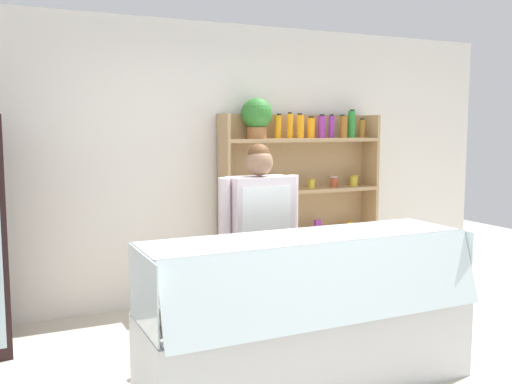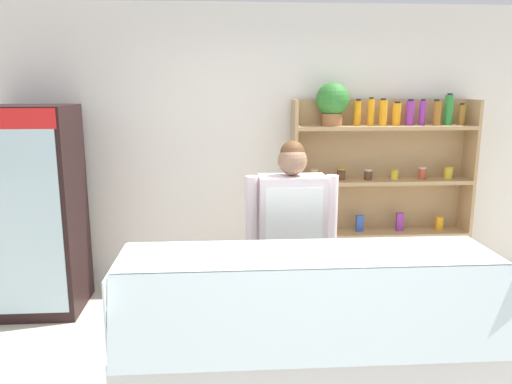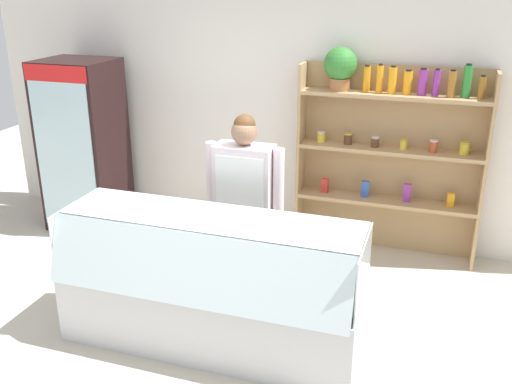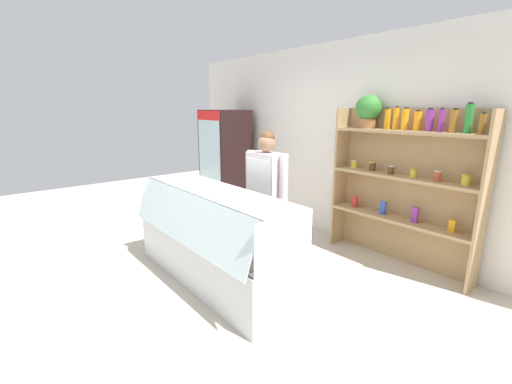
{
  "view_description": "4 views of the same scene",
  "coord_description": "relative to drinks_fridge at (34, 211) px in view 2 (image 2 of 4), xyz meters",
  "views": [
    {
      "loc": [
        -1.89,
        -3.07,
        1.7
      ],
      "look_at": [
        -0.13,
        0.67,
        1.23
      ],
      "focal_mm": 40.0,
      "sensor_mm": 36.0,
      "label": 1
    },
    {
      "loc": [
        -0.53,
        -2.64,
        1.95
      ],
      "look_at": [
        -0.31,
        0.7,
        1.24
      ],
      "focal_mm": 35.0,
      "sensor_mm": 36.0,
      "label": 2
    },
    {
      "loc": [
        1.4,
        -3.3,
        2.59
      ],
      "look_at": [
        0.07,
        0.71,
        0.98
      ],
      "focal_mm": 40.0,
      "sensor_mm": 36.0,
      "label": 3
    },
    {
      "loc": [
        2.89,
        -1.78,
        1.84
      ],
      "look_at": [
        0.01,
        0.58,
        0.91
      ],
      "focal_mm": 24.0,
      "sensor_mm": 36.0,
      "label": 4
    }
  ],
  "objects": [
    {
      "name": "shop_clerk",
      "position": [
        2.12,
        -0.87,
        0.04
      ],
      "size": [
        0.66,
        0.25,
        1.58
      ],
      "color": "#4C4233",
      "rests_on": "ground"
    },
    {
      "name": "deli_display_case",
      "position": [
        2.11,
        -1.62,
        -0.59
      ],
      "size": [
        2.19,
        0.74,
        1.01
      ],
      "color": "silver",
      "rests_on": "ground"
    },
    {
      "name": "shelving_unit",
      "position": [
        3.07,
        0.34,
        0.25
      ],
      "size": [
        1.73,
        0.31,
        1.99
      ],
      "color": "tan",
      "rests_on": "ground"
    },
    {
      "name": "back_wall",
      "position": [
        2.17,
        0.53,
        0.45
      ],
      "size": [
        6.8,
        0.1,
        2.7
      ],
      "primitive_type": "cube",
      "color": "white",
      "rests_on": "ground"
    },
    {
      "name": "drinks_fridge",
      "position": [
        0.0,
        0.0,
        0.0
      ],
      "size": [
        0.74,
        0.67,
        1.8
      ],
      "color": "black",
      "rests_on": "ground"
    }
  ]
}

